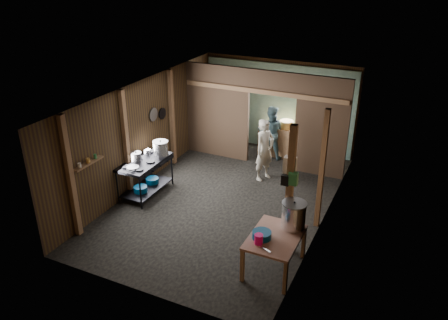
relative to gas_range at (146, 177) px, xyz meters
The scene contains 43 objects.
floor 2.01m from the gas_range, 17.05° to the left, with size 4.50×7.00×0.00m, color black.
ceiling 2.93m from the gas_range, 17.05° to the left, with size 4.50×7.00×0.00m, color #403D39.
wall_back 4.57m from the gas_range, 65.24° to the left, with size 4.50×0.00×2.60m, color #4A3518.
wall_front 3.58m from the gas_range, 57.26° to the right, with size 4.50×0.00×2.60m, color #4A3518.
wall_left 1.10m from the gas_range, 122.69° to the left, with size 0.00×7.00×2.60m, color #4A3518.
wall_right 4.26m from the gas_range, ahead, with size 0.00×7.00×2.60m, color #4A3518.
partition_left 2.96m from the gas_range, 78.70° to the left, with size 1.85×0.10×2.60m, color #463424.
partition_right 4.52m from the gas_range, 38.79° to the left, with size 1.35×0.10×2.60m, color #463424.
partition_header 3.97m from the gas_range, 52.51° to the left, with size 1.30×0.10×0.60m, color #463424.
turquoise_panel 4.51m from the gas_range, 64.92° to the left, with size 4.40×0.06×2.50m, color #83B8B1.
back_counter 4.15m from the gas_range, 58.28° to the left, with size 1.20×0.50×0.85m, color #9F7047.
wall_clock 4.74m from the gas_range, 61.82° to the left, with size 0.20×0.20×0.03m, color silver.
post_left_a 2.22m from the gas_range, 98.43° to the right, with size 0.10×0.12×2.60m, color #9F7047.
post_left_b 0.94m from the gas_range, 143.32° to the right, with size 0.10×0.12×2.60m, color #9F7047.
post_left_c 2.00m from the gas_range, 99.58° to the left, with size 0.10×0.12×2.60m, color #9F7047.
post_right 4.17m from the gas_range, ahead, with size 0.10×0.12×2.60m, color #9F7047.
post_free 3.90m from the gas_range, 10.98° to the right, with size 0.12×0.12×2.60m, color #9F7047.
cross_beam 3.69m from the gas_range, 55.41° to the left, with size 4.40×0.12×0.12m, color #9F7047.
pan_lid_big 1.59m from the gas_range, 108.67° to the left, with size 0.34×0.34×0.03m, color slate.
pan_lid_small 1.80m from the gas_range, 103.48° to the left, with size 0.30×0.30×0.03m, color black.
wall_shelf 1.82m from the gas_range, 100.05° to the right, with size 0.14×0.80×0.03m, color #9F7047.
jar_white 2.07m from the gas_range, 98.66° to the right, with size 0.07×0.07×0.10m, color silver.
jar_yellow 1.86m from the gas_range, 100.05° to the right, with size 0.08×0.08×0.10m, color gold.
jar_green 1.68m from the gas_range, 101.70° to the right, with size 0.06×0.06×0.10m, color #328E4A.
bag_white 3.97m from the gas_range, ahead, with size 0.22×0.15×0.32m, color silver.
bag_green 4.05m from the gas_range, 11.65° to the right, with size 0.16×0.12×0.24m, color #328E4A.
bag_black 3.91m from the gas_range, 12.38° to the right, with size 0.14×0.10×0.20m, color black.
gas_range is the anchor object (origin of this frame).
prep_table 3.96m from the gas_range, 20.42° to the right, with size 0.87×1.20×0.71m, color #A77663, non-canonical shape.
stove_pot_large 0.77m from the gas_range, 69.58° to the left, with size 0.37×0.37×0.37m, color silver, non-canonical shape.
stove_pot_med 0.56m from the gas_range, 156.24° to the right, with size 0.27×0.27×0.23m, color silver, non-canonical shape.
stove_saucepan 0.64m from the gas_range, 113.83° to the left, with size 0.17×0.17×0.11m, color silver.
frying_pan 0.65m from the gas_range, 90.00° to the right, with size 0.28×0.50×0.07m, color slate, non-canonical shape.
blue_tub_front 0.31m from the gas_range, 90.00° to the right, with size 0.32×0.32×0.13m, color navy.
blue_tub_back 0.32m from the gas_range, 90.00° to the left, with size 0.31×0.31×0.13m, color navy.
stock_pot 4.05m from the gas_range, 13.85° to the right, with size 0.46×0.46×0.53m, color silver, non-canonical shape.
wash_basin 3.84m from the gas_range, 23.56° to the right, with size 0.34×0.34×0.13m, color navy.
pink_bucket 3.93m from the gas_range, 25.89° to the right, with size 0.15×0.15×0.18m, color #FE0872.
knife 4.09m from the gas_range, 26.28° to the right, with size 0.30×0.04×0.01m, color silver.
yellow_tub 4.25m from the gas_range, 56.68° to the left, with size 0.38×0.38×0.21m, color gold.
red_cup 4.02m from the gas_range, 62.07° to the left, with size 0.11×0.11×0.13m, color #D04917.
cook 3.00m from the gas_range, 40.35° to the left, with size 0.58×0.38×1.60m, color beige.
worker_back 3.79m from the gas_range, 58.63° to the left, with size 0.74×0.57×1.51m, color slate.
Camera 1 is at (3.81, -8.32, 5.28)m, focal length 35.78 mm.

